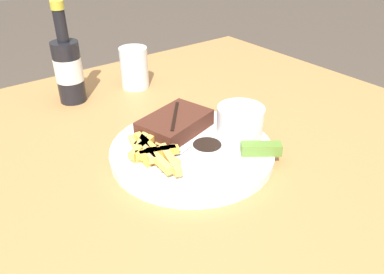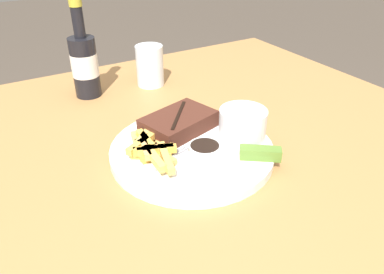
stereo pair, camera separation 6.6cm
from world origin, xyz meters
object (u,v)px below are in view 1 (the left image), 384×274
pickle_spear (261,149)px  beer_bottle (68,68)px  dinner_plate (192,151)px  dipping_sauce_cup (206,150)px  steak_portion (175,124)px  drinking_glass (134,68)px  coleslaw_cup (240,121)px  fork_utensil (165,166)px

pickle_spear → beer_bottle: beer_bottle is taller
dinner_plate → dipping_sauce_cup: (-0.00, -0.04, 0.02)m
steak_portion → drinking_glass: (0.07, 0.27, 0.02)m
coleslaw_cup → fork_utensil: coleslaw_cup is taller
dinner_plate → dipping_sauce_cup: size_ratio=5.27×
steak_portion → beer_bottle: bearing=107.2°
dinner_plate → pickle_spear: pickle_spear is taller
dinner_plate → coleslaw_cup: 0.10m
steak_portion → coleslaw_cup: coleslaw_cup is taller
coleslaw_cup → dipping_sauce_cup: (-0.09, -0.01, -0.02)m
steak_portion → fork_utensil: 0.12m
coleslaw_cup → fork_utensil: 0.17m
dipping_sauce_cup → drinking_glass: 0.38m
dinner_plate → steak_portion: size_ratio=1.92×
dinner_plate → dipping_sauce_cup: bearing=-92.3°
beer_bottle → steak_portion: bearing=-72.8°
fork_utensil → drinking_glass: drinking_glass is taller
coleslaw_cup → beer_bottle: (-0.17, 0.38, 0.03)m
dinner_plate → dipping_sauce_cup: 0.05m
dinner_plate → steak_portion: 0.07m
coleslaw_cup → beer_bottle: 0.41m
drinking_glass → pickle_spear: bearing=-89.3°
dinner_plate → dipping_sauce_cup: dipping_sauce_cup is taller
steak_portion → fork_utensil: bearing=-132.9°
steak_portion → drinking_glass: bearing=76.0°
steak_portion → dipping_sauce_cup: steak_portion is taller
dipping_sauce_cup → fork_utensil: size_ratio=0.42×
steak_portion → drinking_glass: size_ratio=1.52×
dipping_sauce_cup → beer_bottle: bearing=101.3°
fork_utensil → dipping_sauce_cup: bearing=-32.2°
steak_portion → pickle_spear: size_ratio=2.20×
dinner_plate → coleslaw_cup: bearing=-16.7°
pickle_spear → drinking_glass: 0.42m
beer_bottle → pickle_spear: bearing=-70.0°
pickle_spear → drinking_glass: drinking_glass is taller
dinner_plate → fork_utensil: bearing=-161.9°
drinking_glass → dipping_sauce_cup: bearing=-101.6°
dinner_plate → beer_bottle: 0.37m
coleslaw_cup → dipping_sauce_cup: bearing=-170.7°
dipping_sauce_cup → beer_bottle: size_ratio=0.25×
fork_utensil → drinking_glass: 0.39m
steak_portion → drinking_glass: drinking_glass is taller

